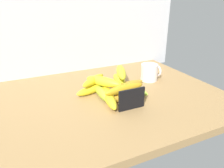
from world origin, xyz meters
TOP-DOWN VIEW (x-y plane):
  - counter_top at (0.00, 0.00)cm, footprint 110.00×76.00cm
  - back_wall at (0.00, 39.00)cm, footprint 130.00×2.00cm
  - chalkboard_sign at (7.92, -14.11)cm, footprint 11.00×1.80cm
  - coffee_mug at (31.62, 8.45)cm, footprint 10.04×8.54cm
  - banana_0 at (-0.55, 5.90)cm, footprint 17.11×8.42cm
  - banana_1 at (1.71, 0.00)cm, footprint 4.33×17.89cm
  - banana_2 at (16.03, -1.99)cm, footprint 8.66×15.75cm
  - banana_3 at (15.12, 9.97)cm, footprint 6.29×16.33cm
  - banana_4 at (2.53, -5.16)cm, footprint 8.23×20.69cm
  - banana_5 at (16.61, 4.10)cm, footprint 18.13×5.76cm
  - banana_6 at (9.04, -6.79)cm, footprint 16.16×3.95cm
  - banana_7 at (4.48, 4.88)cm, footprint 6.05×16.08cm
  - banana_8 at (0.66, 7.34)cm, footprint 14.88×12.08cm
  - banana_9 at (8.93, -6.48)cm, footprint 18.93×5.72cm
  - banana_10 at (15.96, 10.01)cm, footprint 11.04×19.11cm
  - banana_11 at (3.98, 4.05)cm, footprint 13.57×16.72cm

SIDE VIEW (x-z plane):
  - counter_top at x=0.00cm, z-range 0.00..3.00cm
  - banana_5 at x=16.61cm, z-range 3.00..6.24cm
  - banana_7 at x=4.48cm, z-range 3.00..6.33cm
  - banana_6 at x=9.04cm, z-range 3.00..6.47cm
  - banana_2 at x=16.03cm, z-range 3.00..6.50cm
  - banana_0 at x=-0.55cm, z-range 3.00..6.71cm
  - banana_1 at x=1.71cm, z-range 3.00..6.78cm
  - banana_3 at x=15.12cm, z-range 3.00..7.00cm
  - banana_4 at x=2.53cm, z-range 3.00..7.13cm
  - chalkboard_sign at x=7.92cm, z-range 2.66..11.06cm
  - coffee_mug at x=31.62cm, z-range 3.00..11.37cm
  - banana_9 at x=8.93cm, z-range 6.47..10.12cm
  - banana_8 at x=0.66cm, z-range 6.71..10.17cm
  - banana_11 at x=3.98cm, z-range 6.33..10.58cm
  - banana_10 at x=15.96cm, z-range 7.00..11.27cm
  - back_wall at x=0.00cm, z-range 0.00..70.00cm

